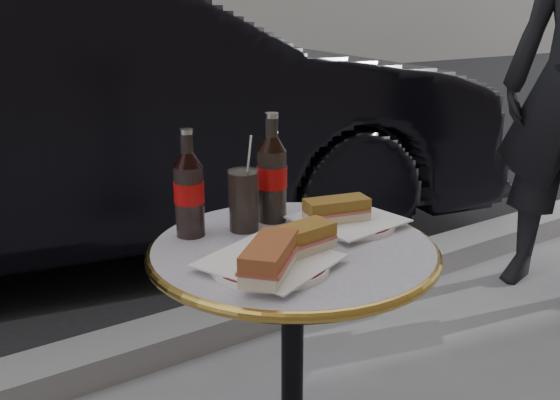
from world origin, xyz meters
TOP-DOWN VIEW (x-y plane):
  - curb at (0.00, 0.90)m, footprint 40.00×0.20m
  - bistro_table at (0.00, 0.00)m, footprint 0.62×0.62m
  - plate_left at (-0.11, -0.07)m, footprint 0.27×0.27m
  - plate_right at (0.18, 0.03)m, footprint 0.24×0.24m
  - sandwich_left_a at (-0.14, -0.12)m, footprint 0.18×0.17m
  - sandwich_left_b at (-0.04, -0.07)m, footprint 0.16×0.09m
  - sandwich_right at (0.15, 0.04)m, footprint 0.16×0.10m
  - cola_bottle_left at (-0.15, 0.18)m, footprint 0.08×0.08m
  - cola_bottle_right at (0.05, 0.16)m, footprint 0.08×0.08m
  - cola_glass at (-0.04, 0.14)m, footprint 0.09×0.09m
  - parked_car at (0.17, 2.11)m, footprint 2.28×4.51m

SIDE VIEW (x-z plane):
  - curb at x=0.00m, z-range -0.01..0.11m
  - bistro_table at x=0.00m, z-range 0.00..0.73m
  - parked_car at x=0.17m, z-range 0.00..1.41m
  - plate_right at x=0.18m, z-range 0.73..0.74m
  - plate_left at x=-0.11m, z-range 0.73..0.75m
  - sandwich_right at x=0.15m, z-range 0.74..0.80m
  - sandwich_left_b at x=-0.04m, z-range 0.75..0.80m
  - sandwich_left_a at x=-0.14m, z-range 0.75..0.80m
  - cola_glass at x=-0.04m, z-range 0.73..0.87m
  - cola_bottle_left at x=-0.15m, z-range 0.73..0.97m
  - cola_bottle_right at x=0.05m, z-range 0.73..0.99m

